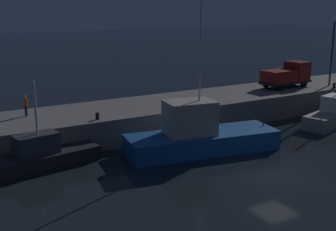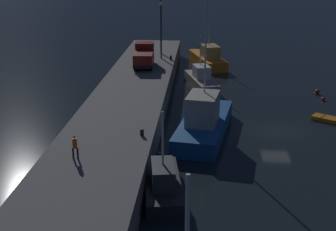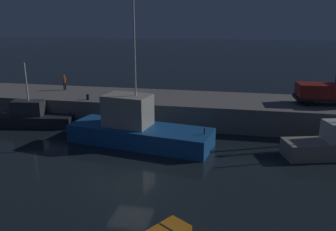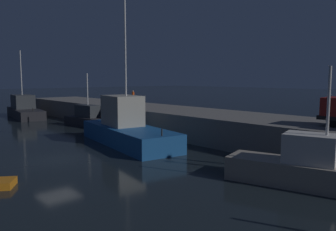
{
  "view_description": "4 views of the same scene",
  "coord_description": "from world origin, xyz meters",
  "px_view_note": "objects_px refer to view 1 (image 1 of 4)",
  "views": [
    {
      "loc": [
        -19.49,
        -19.39,
        10.79
      ],
      "look_at": [
        -2.04,
        10.3,
        2.07
      ],
      "focal_mm": 47.18,
      "sensor_mm": 36.0,
      "label": 1
    },
    {
      "loc": [
        -39.78,
        6.92,
        15.16
      ],
      "look_at": [
        -1.69,
        9.74,
        1.82
      ],
      "focal_mm": 50.04,
      "sensor_mm": 36.0,
      "label": 2
    },
    {
      "loc": [
        6.0,
        -18.0,
        9.67
      ],
      "look_at": [
        0.77,
        8.06,
        2.08
      ],
      "focal_mm": 35.92,
      "sensor_mm": 36.0,
      "label": 3
    },
    {
      "loc": [
        21.12,
        -9.13,
        5.4
      ],
      "look_at": [
        0.67,
        9.29,
        2.33
      ],
      "focal_mm": 35.85,
      "sensor_mm": 36.0,
      "label": 4
    }
  ],
  "objects_px": {
    "fishing_trawler_red": "(199,135)",
    "bollard_west": "(334,85)",
    "fishing_boat_blue": "(334,114)",
    "fishing_boat_white": "(45,155)",
    "dockworker": "(25,104)",
    "utility_truck": "(287,75)",
    "bollard_central": "(97,116)",
    "lamp_post_west": "(333,46)"
  },
  "relations": [
    {
      "from": "dockworker",
      "to": "bollard_west",
      "type": "height_order",
      "value": "dockworker"
    },
    {
      "from": "dockworker",
      "to": "fishing_trawler_red",
      "type": "bearing_deg",
      "value": -38.5
    },
    {
      "from": "fishing_boat_blue",
      "to": "fishing_trawler_red",
      "type": "bearing_deg",
      "value": -178.85
    },
    {
      "from": "bollard_central",
      "to": "bollard_west",
      "type": "bearing_deg",
      "value": -0.81
    },
    {
      "from": "fishing_boat_white",
      "to": "fishing_trawler_red",
      "type": "bearing_deg",
      "value": -13.84
    },
    {
      "from": "fishing_trawler_red",
      "to": "bollard_central",
      "type": "height_order",
      "value": "fishing_trawler_red"
    },
    {
      "from": "fishing_boat_blue",
      "to": "dockworker",
      "type": "relative_size",
      "value": 5.17
    },
    {
      "from": "fishing_trawler_red",
      "to": "bollard_west",
      "type": "bearing_deg",
      "value": 11.99
    },
    {
      "from": "fishing_boat_white",
      "to": "bollard_central",
      "type": "xyz_separation_m",
      "value": [
        4.64,
        1.92,
        1.72
      ]
    },
    {
      "from": "lamp_post_west",
      "to": "bollard_west",
      "type": "bearing_deg",
      "value": -121.49
    },
    {
      "from": "fishing_boat_white",
      "to": "dockworker",
      "type": "xyz_separation_m",
      "value": [
        0.24,
        5.76,
        2.39
      ]
    },
    {
      "from": "bollard_west",
      "to": "bollard_central",
      "type": "height_order",
      "value": "bollard_west"
    },
    {
      "from": "utility_truck",
      "to": "dockworker",
      "type": "relative_size",
      "value": 3.58
    },
    {
      "from": "fishing_boat_blue",
      "to": "fishing_boat_white",
      "type": "height_order",
      "value": "fishing_boat_blue"
    },
    {
      "from": "fishing_boat_white",
      "to": "dockworker",
      "type": "distance_m",
      "value": 6.24
    },
    {
      "from": "fishing_trawler_red",
      "to": "utility_truck",
      "type": "distance_m",
      "value": 17.7
    },
    {
      "from": "bollard_west",
      "to": "bollard_central",
      "type": "xyz_separation_m",
      "value": [
        -26.08,
        0.37,
        -0.01
      ]
    },
    {
      "from": "lamp_post_west",
      "to": "bollard_central",
      "type": "height_order",
      "value": "lamp_post_west"
    },
    {
      "from": "fishing_trawler_red",
      "to": "fishing_boat_white",
      "type": "xyz_separation_m",
      "value": [
        -10.85,
        2.67,
        -0.44
      ]
    },
    {
      "from": "dockworker",
      "to": "bollard_central",
      "type": "bearing_deg",
      "value": -41.13
    },
    {
      "from": "fishing_boat_blue",
      "to": "dockworker",
      "type": "distance_m",
      "value": 27.25
    },
    {
      "from": "fishing_trawler_red",
      "to": "fishing_boat_blue",
      "type": "bearing_deg",
      "value": 1.15
    },
    {
      "from": "fishing_boat_blue",
      "to": "bollard_central",
      "type": "height_order",
      "value": "fishing_boat_blue"
    },
    {
      "from": "fishing_trawler_red",
      "to": "bollard_west",
      "type": "height_order",
      "value": "fishing_trawler_red"
    },
    {
      "from": "bollard_central",
      "to": "fishing_boat_white",
      "type": "bearing_deg",
      "value": -157.53
    },
    {
      "from": "fishing_boat_blue",
      "to": "dockworker",
      "type": "height_order",
      "value": "fishing_boat_blue"
    },
    {
      "from": "fishing_trawler_red",
      "to": "utility_truck",
      "type": "xyz_separation_m",
      "value": [
        16.02,
        7.16,
        2.3
      ]
    },
    {
      "from": "fishing_trawler_red",
      "to": "dockworker",
      "type": "bearing_deg",
      "value": 141.5
    },
    {
      "from": "fishing_trawler_red",
      "to": "fishing_boat_blue",
      "type": "height_order",
      "value": "fishing_trawler_red"
    },
    {
      "from": "fishing_trawler_red",
      "to": "lamp_post_west",
      "type": "relative_size",
      "value": 1.71
    },
    {
      "from": "fishing_trawler_red",
      "to": "bollard_west",
      "type": "distance_m",
      "value": 20.36
    },
    {
      "from": "lamp_post_west",
      "to": "bollard_central",
      "type": "xyz_separation_m",
      "value": [
        -26.87,
        -0.92,
        -3.93
      ]
    },
    {
      "from": "fishing_boat_blue",
      "to": "bollard_central",
      "type": "bearing_deg",
      "value": 168.73
    },
    {
      "from": "fishing_boat_blue",
      "to": "utility_truck",
      "type": "relative_size",
      "value": 1.44
    },
    {
      "from": "fishing_boat_white",
      "to": "bollard_central",
      "type": "distance_m",
      "value": 5.31
    },
    {
      "from": "fishing_boat_blue",
      "to": "lamp_post_west",
      "type": "distance_m",
      "value": 9.32
    },
    {
      "from": "fishing_boat_blue",
      "to": "utility_truck",
      "type": "distance_m",
      "value": 7.39
    },
    {
      "from": "utility_truck",
      "to": "bollard_central",
      "type": "distance_m",
      "value": 22.39
    },
    {
      "from": "fishing_boat_blue",
      "to": "lamp_post_west",
      "type": "xyz_separation_m",
      "value": [
        5.37,
        5.21,
        5.57
      ]
    },
    {
      "from": "fishing_boat_white",
      "to": "lamp_post_west",
      "type": "xyz_separation_m",
      "value": [
        31.51,
        2.84,
        5.65
      ]
    },
    {
      "from": "bollard_west",
      "to": "fishing_boat_white",
      "type": "bearing_deg",
      "value": -177.11
    },
    {
      "from": "fishing_boat_blue",
      "to": "bollard_west",
      "type": "distance_m",
      "value": 6.25
    }
  ]
}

